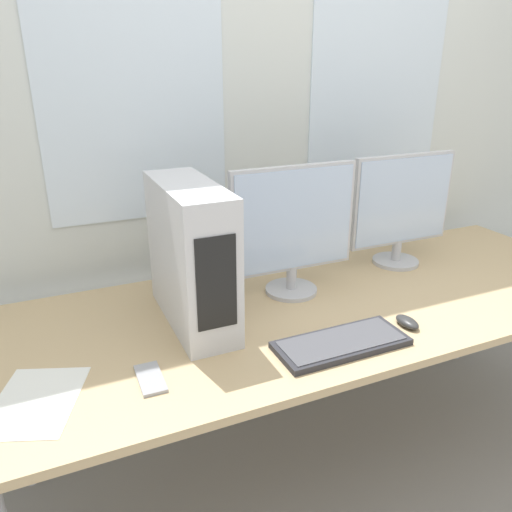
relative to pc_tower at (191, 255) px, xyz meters
name	(u,v)px	position (x,y,z in m)	size (l,w,h in m)	color
wall_back	(265,121)	(0.50, 0.52, 0.35)	(8.00, 0.07, 2.70)	silver
desk	(329,310)	(0.50, -0.06, -0.28)	(2.41, 0.91, 0.76)	tan
pc_tower	(191,255)	(0.00, 0.00, 0.00)	(0.17, 0.49, 0.47)	silver
monitor_main	(293,227)	(0.41, 0.06, 0.02)	(0.49, 0.20, 0.49)	#B7B7BC
monitor_right_near	(402,207)	(0.96, 0.13, 0.02)	(0.48, 0.20, 0.48)	#B7B7BC
keyboard	(341,343)	(0.37, -0.35, -0.23)	(0.42, 0.17, 0.02)	#28282D
mouse	(407,322)	(0.64, -0.33, -0.22)	(0.05, 0.10, 0.03)	#2D2D2D
cell_phone	(150,379)	(-0.22, -0.28, -0.23)	(0.07, 0.15, 0.01)	#99999E
paper_sheet_left	(36,401)	(-0.51, -0.25, -0.24)	(0.30, 0.35, 0.00)	white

